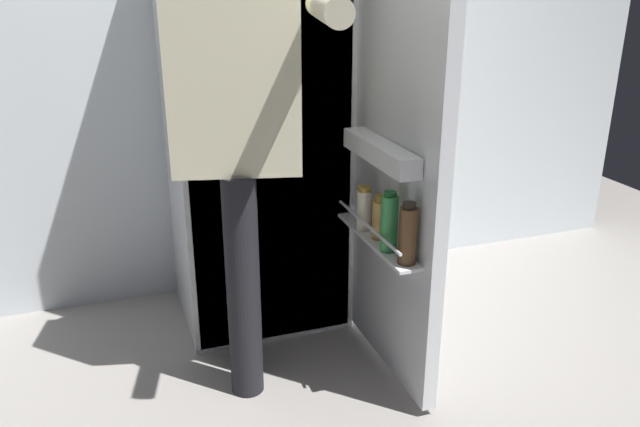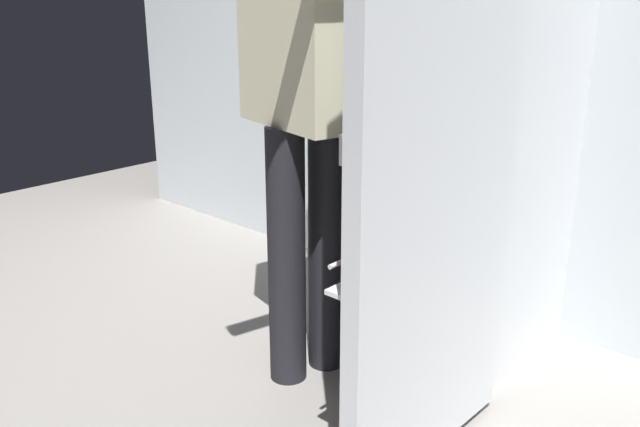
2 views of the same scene
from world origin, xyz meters
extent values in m
plane|color=gray|center=(0.00, 0.00, 0.00)|extent=(6.04, 6.04, 0.00)
cube|color=silver|center=(0.00, 0.90, 1.20)|extent=(4.40, 0.10, 2.40)
cube|color=silver|center=(0.00, 0.55, 0.86)|extent=(0.69, 0.60, 1.71)
cube|color=white|center=(0.00, 0.25, 0.86)|extent=(0.65, 0.01, 1.67)
cube|color=white|center=(0.00, 0.30, 0.83)|extent=(0.61, 0.09, 0.01)
cube|color=silver|center=(0.37, -0.08, 0.87)|extent=(0.05, 0.66, 1.68)
cube|color=white|center=(0.30, -0.08, 0.56)|extent=(0.09, 0.57, 0.01)
cylinder|color=silver|center=(0.26, -0.08, 0.62)|extent=(0.01, 0.54, 0.01)
cube|color=white|center=(0.30, -0.08, 0.89)|extent=(0.08, 0.48, 0.07)
cylinder|color=green|center=(0.29, -0.19, 0.66)|extent=(0.06, 0.06, 0.20)
cylinder|color=#195B28|center=(0.29, -0.19, 0.77)|extent=(0.04, 0.04, 0.02)
cylinder|color=tan|center=(0.31, -0.08, 0.64)|extent=(0.06, 0.06, 0.14)
cylinder|color=#996623|center=(0.31, -0.08, 0.72)|extent=(0.04, 0.04, 0.02)
cylinder|color=#EDE5CC|center=(0.29, 0.02, 0.64)|extent=(0.06, 0.06, 0.15)
cylinder|color=#B78933|center=(0.29, 0.02, 0.72)|extent=(0.05, 0.05, 0.02)
cylinder|color=brown|center=(0.30, -0.31, 0.66)|extent=(0.06, 0.06, 0.20)
cylinder|color=black|center=(0.30, -0.31, 0.77)|extent=(0.05, 0.05, 0.02)
cylinder|color=black|center=(-0.16, 0.11, 0.42)|extent=(0.12, 0.12, 0.84)
cylinder|color=black|center=(-0.20, -0.04, 0.42)|extent=(0.12, 0.12, 0.84)
cube|color=beige|center=(-0.18, 0.03, 1.14)|extent=(0.46, 0.31, 0.60)
cylinder|color=beige|center=(-0.13, 0.24, 1.12)|extent=(0.08, 0.08, 0.56)
cylinder|color=beige|center=(0.05, -0.24, 1.38)|extent=(0.21, 0.56, 0.08)
camera|label=1|loc=(-0.60, -2.03, 1.47)|focal=35.69mm
camera|label=2|loc=(1.22, -1.44, 1.23)|focal=38.36mm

